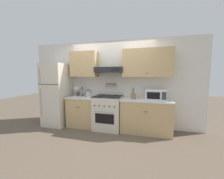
{
  "coord_description": "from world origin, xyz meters",
  "views": [
    {
      "loc": [
        1.11,
        -3.38,
        1.54
      ],
      "look_at": [
        0.12,
        0.26,
        1.14
      ],
      "focal_mm": 22.0,
      "sensor_mm": 36.0,
      "label": 1
    }
  ],
  "objects": [
    {
      "name": "ground_plane",
      "position": [
        0.0,
        0.0,
        0.0
      ],
      "size": [
        16.0,
        16.0,
        0.0
      ],
      "primitive_type": "plane",
      "color": "brown"
    },
    {
      "name": "wall_back",
      "position": [
        0.11,
        0.6,
        1.48
      ],
      "size": [
        5.2,
        0.46,
        2.55
      ],
      "color": "silver",
      "rests_on": "ground_plane"
    },
    {
      "name": "counter_left",
      "position": [
        -0.8,
        0.32,
        0.45
      ],
      "size": [
        0.84,
        0.64,
        0.89
      ],
      "color": "tan",
      "rests_on": "ground_plane"
    },
    {
      "name": "counter_right",
      "position": [
        1.05,
        0.32,
        0.45
      ],
      "size": [
        1.33,
        0.64,
        0.89
      ],
      "color": "tan",
      "rests_on": "ground_plane"
    },
    {
      "name": "stove_range",
      "position": [
        0.0,
        0.29,
        0.48
      ],
      "size": [
        0.76,
        0.7,
        1.02
      ],
      "color": "beige",
      "rests_on": "ground_plane"
    },
    {
      "name": "refrigerator",
      "position": [
        -1.64,
        0.24,
        0.94
      ],
      "size": [
        0.69,
        0.78,
        1.88
      ],
      "color": "beige",
      "rests_on": "ground_plane"
    },
    {
      "name": "tea_kettle",
      "position": [
        -0.62,
        0.34,
        0.98
      ],
      "size": [
        0.22,
        0.17,
        0.22
      ],
      "color": "#B7B7BC",
      "rests_on": "counter_left"
    },
    {
      "name": "coffee_maker",
      "position": [
        -0.96,
        0.38,
        1.04
      ],
      "size": [
        0.18,
        0.26,
        0.29
      ],
      "color": "#ADAFB5",
      "rests_on": "counter_left"
    },
    {
      "name": "microwave",
      "position": [
        1.29,
        0.36,
        1.03
      ],
      "size": [
        0.53,
        0.37,
        0.27
      ],
      "color": "white",
      "rests_on": "counter_right"
    },
    {
      "name": "utensil_crock",
      "position": [
        0.7,
        0.34,
        0.97
      ],
      "size": [
        0.14,
        0.14,
        0.3
      ],
      "color": "#8E7051",
      "rests_on": "counter_right"
    }
  ]
}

